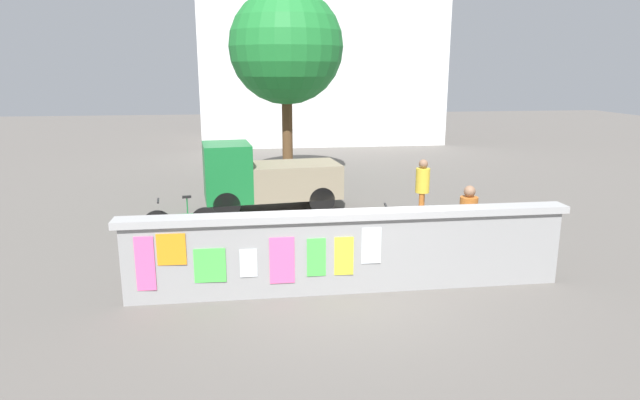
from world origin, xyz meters
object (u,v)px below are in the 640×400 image
person_walking (468,218)px  motorcycle (413,224)px  auto_rickshaw_truck (265,177)px  tree_roadside (286,47)px  bicycle_near (181,221)px  person_bystander (422,185)px  bicycle_far (265,240)px

person_walking → motorcycle: bearing=111.3°
auto_rickshaw_truck → tree_roadside: bearing=76.1°
bicycle_near → tree_roadside: tree_roadside is taller
motorcycle → person_bystander: bearing=65.5°
auto_rickshaw_truck → person_bystander: auto_rickshaw_truck is taller
person_walking → person_bystander: (0.09, 3.03, 0.00)m
auto_rickshaw_truck → bicycle_near: auto_rickshaw_truck is taller
auto_rickshaw_truck → bicycle_far: (-0.14, -3.83, -0.54)m
bicycle_far → tree_roadside: (1.05, 7.48, 4.04)m
person_bystander → tree_roadside: 7.13m
bicycle_near → person_bystander: bearing=2.9°
auto_rickshaw_truck → bicycle_near: (-1.99, -2.20, -0.54)m
bicycle_near → tree_roadside: bearing=63.7°
person_bystander → person_walking: bearing=-91.7°
motorcycle → bicycle_far: 3.25m
person_walking → tree_roadside: (-2.77, 8.59, 3.42)m
auto_rickshaw_truck → person_walking: (3.67, -4.94, 0.09)m
bicycle_near → tree_roadside: (2.89, 5.85, 4.04)m
auto_rickshaw_truck → bicycle_near: 3.01m
bicycle_near → person_bystander: person_bystander is taller
bicycle_far → motorcycle: bearing=7.3°
person_bystander → tree_roadside: size_ratio=0.26×
person_walking → auto_rickshaw_truck: bearing=126.6°
auto_rickshaw_truck → person_walking: auto_rickshaw_truck is taller
tree_roadside → bicycle_near: bearing=-116.3°
person_bystander → tree_roadside: tree_roadside is taller
motorcycle → bicycle_far: bearing=-172.7°
bicycle_far → person_walking: bearing=-16.3°
bicycle_far → auto_rickshaw_truck: bearing=87.8°
motorcycle → bicycle_near: (-5.07, 1.22, -0.10)m
person_bystander → motorcycle: bearing=-114.5°
auto_rickshaw_truck → bicycle_far: size_ratio=2.19×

